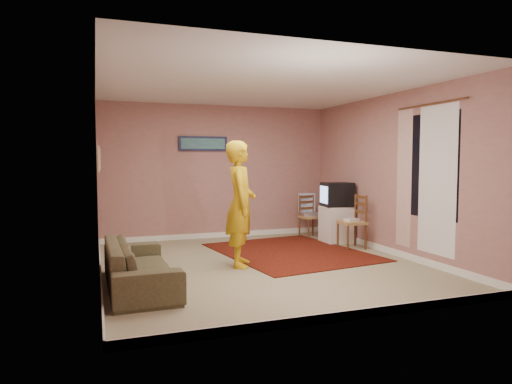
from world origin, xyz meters
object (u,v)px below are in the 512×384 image
object	(u,v)px
chair_b	(352,216)
sofa	(140,265)
tv_cabinet	(337,224)
person	(241,204)
chair_a	(311,212)
crt_tv	(337,194)

from	to	relation	value
chair_b	sofa	distance (m)	3.93
tv_cabinet	chair_b	distance (m)	0.65
person	chair_a	bearing A→B (deg)	-29.89
crt_tv	chair_b	size ratio (longest dim) A/B	1.14
chair_a	person	size ratio (longest dim) A/B	0.25
tv_cabinet	chair_a	bearing A→B (deg)	108.65
tv_cabinet	crt_tv	xyz separation A→B (m)	(-0.01, 0.00, 0.56)
chair_a	chair_b	world-z (taller)	chair_b
crt_tv	chair_a	size ratio (longest dim) A/B	1.27
chair_a	sofa	bearing A→B (deg)	-153.57
chair_a	crt_tv	bearing A→B (deg)	-81.08
chair_b	tv_cabinet	bearing A→B (deg)	177.23
tv_cabinet	sofa	distance (m)	4.20
crt_tv	person	distance (m)	2.57
sofa	person	distance (m)	1.75
crt_tv	tv_cabinet	bearing A→B (deg)	0.00
tv_cabinet	sofa	xyz separation A→B (m)	(-3.75, -1.90, -0.06)
chair_a	person	distance (m)	2.80
sofa	person	size ratio (longest dim) A/B	1.05
chair_b	sofa	bearing A→B (deg)	-68.68
tv_cabinet	sofa	size ratio (longest dim) A/B	0.35
chair_b	person	world-z (taller)	person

